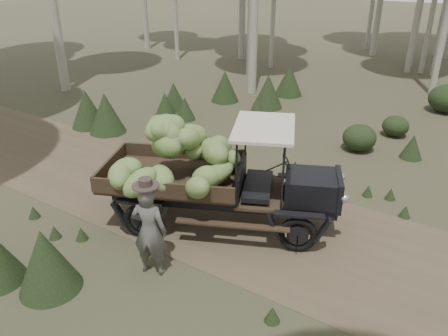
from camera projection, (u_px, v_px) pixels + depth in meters
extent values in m
plane|color=#473D2B|center=(317.00, 244.00, 9.09)|extent=(120.00, 120.00, 0.00)
cube|color=brown|center=(317.00, 244.00, 9.09)|extent=(70.00, 4.00, 0.01)
cube|color=black|center=(310.00, 187.00, 9.14)|extent=(1.36, 1.33, 0.57)
cube|color=black|center=(338.00, 189.00, 9.06)|extent=(0.52, 1.00, 0.65)
cube|color=black|center=(241.00, 178.00, 9.30)|extent=(0.67, 1.37, 0.57)
cube|color=#38281C|center=(175.00, 178.00, 9.55)|extent=(3.44, 2.91, 0.08)
cube|color=#38281C|center=(184.00, 153.00, 10.31)|extent=(2.70, 1.24, 0.33)
cube|color=#38281C|center=(162.00, 190.00, 8.63)|extent=(2.70, 1.24, 0.33)
cube|color=#38281C|center=(110.00, 165.00, 9.67)|extent=(0.82, 1.74, 0.33)
cube|color=beige|center=(264.00, 128.00, 8.73)|extent=(1.82, 2.11, 0.06)
cube|color=black|center=(227.00, 189.00, 9.92)|extent=(4.44, 2.05, 0.19)
cube|color=black|center=(221.00, 206.00, 9.22)|extent=(4.44, 2.05, 0.19)
torus|color=black|center=(298.00, 194.00, 10.20)|extent=(0.78, 0.45, 0.79)
torus|color=black|center=(298.00, 235.00, 8.71)|extent=(0.78, 0.45, 0.79)
torus|color=black|center=(164.00, 184.00, 10.65)|extent=(0.78, 0.45, 0.79)
torus|color=black|center=(142.00, 221.00, 9.16)|extent=(0.78, 0.45, 0.79)
sphere|color=beige|center=(341.00, 177.00, 9.45)|extent=(0.19, 0.19, 0.19)
sphere|color=beige|center=(345.00, 199.00, 8.61)|extent=(0.19, 0.19, 0.19)
ellipsoid|color=olive|center=(206.00, 178.00, 8.96)|extent=(0.93, 0.77, 0.74)
ellipsoid|color=olive|center=(192.00, 151.00, 9.46)|extent=(0.98, 0.86, 0.65)
ellipsoid|color=olive|center=(188.00, 139.00, 9.06)|extent=(0.75, 1.00, 0.74)
ellipsoid|color=olive|center=(167.00, 127.00, 8.95)|extent=(0.72, 0.84, 0.49)
ellipsoid|color=olive|center=(215.00, 175.00, 8.97)|extent=(0.92, 1.00, 0.73)
ellipsoid|color=olive|center=(219.00, 148.00, 9.49)|extent=(0.80, 1.10, 0.84)
ellipsoid|color=olive|center=(174.00, 141.00, 8.96)|extent=(0.79, 0.90, 0.56)
ellipsoid|color=olive|center=(162.00, 128.00, 9.03)|extent=(0.59, 0.95, 0.61)
ellipsoid|color=olive|center=(127.00, 170.00, 9.22)|extent=(1.04, 0.60, 0.84)
ellipsoid|color=olive|center=(168.00, 147.00, 9.43)|extent=(0.87, 0.67, 0.52)
ellipsoid|color=olive|center=(190.00, 136.00, 9.38)|extent=(0.76, 1.05, 0.69)
ellipsoid|color=olive|center=(164.00, 130.00, 8.95)|extent=(0.55, 0.89, 0.67)
ellipsoid|color=olive|center=(162.00, 179.00, 8.81)|extent=(0.94, 0.82, 0.71)
ellipsoid|color=olive|center=(215.00, 153.00, 9.10)|extent=(0.94, 0.80, 0.57)
ellipsoid|color=olive|center=(179.00, 137.00, 9.22)|extent=(0.96, 0.77, 0.58)
ellipsoid|color=olive|center=(165.00, 130.00, 9.00)|extent=(1.07, 0.76, 0.71)
ellipsoid|color=olive|center=(228.00, 160.00, 9.60)|extent=(1.02, 0.82, 0.74)
ellipsoid|color=olive|center=(215.00, 153.00, 9.10)|extent=(0.80, 0.84, 0.57)
ellipsoid|color=olive|center=(168.00, 145.00, 8.90)|extent=(0.74, 0.51, 0.57)
ellipsoid|color=olive|center=(170.00, 128.00, 9.07)|extent=(0.82, 0.97, 0.76)
ellipsoid|color=olive|center=(121.00, 176.00, 8.98)|extent=(0.97, 1.01, 0.54)
ellipsoid|color=olive|center=(210.00, 150.00, 9.44)|extent=(0.87, 0.91, 0.62)
ellipsoid|color=olive|center=(140.00, 183.00, 8.57)|extent=(0.81, 1.02, 0.79)
ellipsoid|color=olive|center=(197.00, 188.00, 8.42)|extent=(0.96, 0.82, 0.73)
imported|color=#4E4D48|center=(150.00, 231.00, 7.92)|extent=(0.77, 0.62, 1.82)
cylinder|color=#372C26|center=(146.00, 186.00, 7.52)|extent=(0.61, 0.61, 0.02)
cylinder|color=#372C26|center=(145.00, 183.00, 7.49)|extent=(0.31, 0.31, 0.15)
ellipsoid|color=#233319|center=(359.00, 138.00, 13.37)|extent=(1.02, 1.02, 0.82)
cone|color=#233319|center=(46.00, 260.00, 7.62)|extent=(1.11, 1.11, 1.23)
cone|color=#233319|center=(289.00, 80.00, 18.71)|extent=(1.20, 1.20, 1.34)
ellipsoid|color=#233319|center=(396.00, 126.00, 14.49)|extent=(0.86, 0.86, 0.69)
cone|color=#233319|center=(268.00, 91.00, 17.15)|extent=(1.18, 1.18, 1.32)
cone|color=#233319|center=(257.00, 113.00, 14.89)|extent=(1.09, 1.09, 1.21)
cone|color=#233319|center=(106.00, 113.00, 14.65)|extent=(1.24, 1.24, 1.38)
ellipsoid|color=#233319|center=(447.00, 98.00, 16.68)|extent=(1.32, 1.32, 1.06)
cone|color=#233319|center=(412.00, 147.00, 12.87)|extent=(0.66, 0.66, 0.73)
cone|color=#233319|center=(165.00, 104.00, 16.27)|extent=(0.82, 0.82, 0.92)
cone|color=#233319|center=(174.00, 96.00, 17.01)|extent=(0.97, 0.97, 1.07)
cone|color=#233319|center=(87.00, 108.00, 15.17)|extent=(1.20, 1.20, 1.33)
cone|color=#233319|center=(185.00, 108.00, 15.95)|extent=(0.76, 0.76, 0.85)
cone|color=#233319|center=(225.00, 86.00, 17.93)|extent=(1.15, 1.15, 1.27)
cone|color=#233319|center=(54.00, 232.00, 9.24)|extent=(0.27, 0.27, 0.30)
cone|color=#233319|center=(272.00, 314.00, 7.11)|extent=(0.27, 0.27, 0.30)
cone|color=#233319|center=(34.00, 212.00, 9.97)|extent=(0.27, 0.27, 0.30)
cone|color=#233319|center=(208.00, 153.00, 13.00)|extent=(0.27, 0.27, 0.30)
cone|color=#233319|center=(201.00, 149.00, 13.24)|extent=(0.27, 0.27, 0.30)
cone|color=#233319|center=(405.00, 211.00, 9.99)|extent=(0.27, 0.27, 0.30)
cone|color=#233319|center=(181.00, 138.00, 14.09)|extent=(0.27, 0.27, 0.30)
cone|color=#233319|center=(295.00, 166.00, 12.16)|extent=(0.27, 0.27, 0.30)
cone|color=#233319|center=(368.00, 191.00, 10.87)|extent=(0.27, 0.27, 0.30)
cone|color=#233319|center=(391.00, 194.00, 10.73)|extent=(0.27, 0.27, 0.30)
cone|color=#233319|center=(226.00, 162.00, 12.43)|extent=(0.27, 0.27, 0.30)
cone|color=#233319|center=(297.00, 172.00, 11.83)|extent=(0.27, 0.27, 0.30)
cone|color=#233319|center=(81.00, 233.00, 9.19)|extent=(0.27, 0.27, 0.30)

